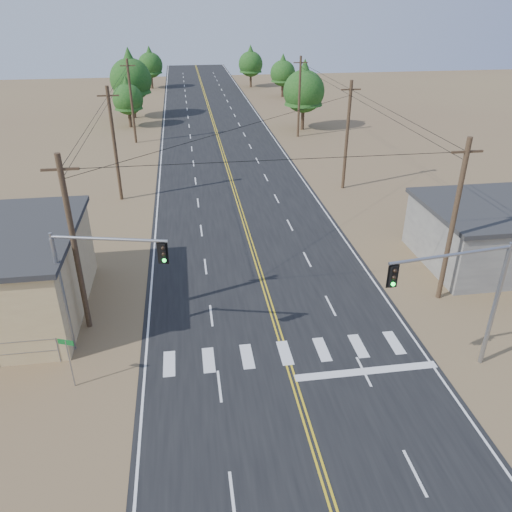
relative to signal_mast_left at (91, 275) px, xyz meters
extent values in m
plane|color=olive|center=(9.40, -9.61, -4.59)|extent=(220.00, 220.00, 0.00)
cube|color=black|center=(9.40, 20.39, -4.58)|extent=(15.00, 200.00, 0.02)
cylinder|color=gray|center=(-2.10, -0.61, -3.84)|extent=(0.06, 0.06, 1.50)
cylinder|color=#4C3826|center=(-1.10, 2.39, 0.41)|extent=(0.30, 0.30, 10.00)
cube|color=#4C3826|center=(-1.10, 2.39, 4.61)|extent=(1.80, 0.12, 0.12)
cylinder|color=#4C3826|center=(-1.10, 22.39, 0.41)|extent=(0.30, 0.30, 10.00)
cube|color=#4C3826|center=(-1.10, 22.39, 4.61)|extent=(1.80, 0.12, 0.12)
cylinder|color=#4C3826|center=(-1.10, 42.39, 0.41)|extent=(0.30, 0.30, 10.00)
cube|color=#4C3826|center=(-1.10, 42.39, 4.61)|extent=(1.80, 0.12, 0.12)
cylinder|color=#4C3826|center=(19.90, 2.39, 0.41)|extent=(0.30, 0.30, 10.00)
cube|color=#4C3826|center=(19.90, 2.39, 4.61)|extent=(1.80, 0.12, 0.12)
cylinder|color=#4C3826|center=(19.90, 22.39, 0.41)|extent=(0.30, 0.30, 10.00)
cube|color=#4C3826|center=(19.90, 22.39, 4.61)|extent=(1.80, 0.12, 0.12)
cylinder|color=#4C3826|center=(19.90, 42.39, 0.41)|extent=(0.30, 0.30, 10.00)
cube|color=#4C3826|center=(19.90, 42.39, 4.61)|extent=(1.80, 0.12, 0.12)
cylinder|color=gray|center=(-1.60, 0.39, -1.34)|extent=(0.22, 0.22, 6.50)
cylinder|color=gray|center=(-1.60, 0.39, 1.91)|extent=(0.17, 0.17, 0.56)
cylinder|color=gray|center=(1.13, -0.27, 2.00)|extent=(5.49, 1.46, 0.15)
cube|color=black|center=(3.58, -0.86, 1.40)|extent=(0.38, 0.35, 1.02)
sphere|color=black|center=(3.62, -1.02, 1.72)|extent=(0.19, 0.19, 0.19)
sphere|color=black|center=(3.62, -1.02, 1.40)|extent=(0.19, 0.19, 0.19)
sphere|color=#0CE533|center=(3.62, -1.02, 1.07)|extent=(0.19, 0.19, 0.19)
cylinder|color=gray|center=(19.15, -3.74, -1.33)|extent=(0.22, 0.22, 6.52)
cylinder|color=gray|center=(19.15, -3.74, 1.93)|extent=(0.17, 0.17, 0.56)
cylinder|color=gray|center=(16.13, -4.13, 2.02)|extent=(6.07, 0.93, 0.15)
cube|color=black|center=(13.38, -4.48, 1.42)|extent=(0.36, 0.32, 1.02)
sphere|color=black|center=(13.36, -4.65, 1.74)|extent=(0.19, 0.19, 0.19)
sphere|color=black|center=(13.36, -4.65, 1.42)|extent=(0.19, 0.19, 0.19)
sphere|color=#0CE533|center=(13.36, -4.65, 1.09)|extent=(0.19, 0.19, 0.19)
cylinder|color=gray|center=(-1.06, -2.55, -3.24)|extent=(0.06, 0.06, 2.69)
cube|color=#0E6222|center=(-1.06, -2.55, -2.00)|extent=(0.76, 0.33, 0.27)
cylinder|color=#3F2D1E|center=(-2.37, 51.06, -3.34)|extent=(0.44, 0.44, 2.50)
cone|color=#174A15|center=(-2.37, 51.06, 0.13)|extent=(3.89, 3.89, 4.45)
sphere|color=#174A15|center=(-2.37, 51.06, -0.77)|extent=(4.17, 4.17, 4.17)
cylinder|color=#3F2D1E|center=(-2.23, 57.14, -2.77)|extent=(0.46, 0.46, 3.63)
cone|color=#174A15|center=(-2.23, 57.14, 2.27)|extent=(5.65, 5.65, 6.46)
sphere|color=#174A15|center=(-2.23, 57.14, 0.96)|extent=(6.06, 6.06, 6.06)
cylinder|color=#3F2D1E|center=(-0.60, 84.20, -3.15)|extent=(0.47, 0.47, 2.87)
cone|color=#174A15|center=(-0.60, 84.20, 0.83)|extent=(4.47, 4.47, 5.10)
sphere|color=#174A15|center=(-0.60, 84.20, -0.20)|extent=(4.79, 4.79, 4.79)
cylinder|color=#3F2D1E|center=(21.38, 46.18, -2.92)|extent=(0.47, 0.47, 3.34)
cone|color=#174A15|center=(21.38, 46.18, 1.72)|extent=(5.19, 5.19, 5.93)
sphere|color=#174A15|center=(21.38, 46.18, 0.51)|extent=(5.56, 5.56, 5.56)
cylinder|color=#3F2D1E|center=(23.40, 71.17, -3.24)|extent=(0.47, 0.47, 2.70)
cone|color=#174A15|center=(23.40, 71.17, 0.50)|extent=(4.19, 4.19, 4.79)
sphere|color=#174A15|center=(23.40, 71.17, -0.47)|extent=(4.49, 4.49, 4.49)
cylinder|color=#3F2D1E|center=(19.15, 82.87, -3.15)|extent=(0.43, 0.43, 2.89)
cone|color=#174A15|center=(19.15, 82.87, 0.86)|extent=(4.49, 4.49, 5.13)
sphere|color=#174A15|center=(19.15, 82.87, -0.18)|extent=(4.81, 4.81, 4.81)
camera|label=1|loc=(4.89, -21.93, 12.07)|focal=35.00mm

